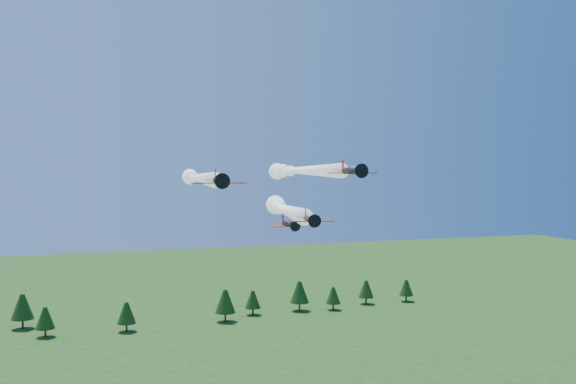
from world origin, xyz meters
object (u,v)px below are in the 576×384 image
object	(u,v)px
plane_right	(300,170)
plane_left	(197,178)
plane_lead	(284,209)
plane_slot	(289,224)

from	to	relation	value
plane_right	plane_left	bearing A→B (deg)	161.91
plane_left	plane_lead	bearing A→B (deg)	-57.66
plane_right	plane_slot	bearing A→B (deg)	-112.37
plane_lead	plane_right	xyz separation A→B (m)	(8.46, 14.54, 6.81)
plane_lead	plane_left	world-z (taller)	plane_left
plane_lead	plane_slot	bearing A→B (deg)	-88.35
plane_lead	plane_right	distance (m)	18.15
plane_right	plane_slot	size ratio (longest dim) A/B	7.18
plane_lead	plane_left	size ratio (longest dim) A/B	0.66
plane_lead	plane_slot	size ratio (longest dim) A/B	5.76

